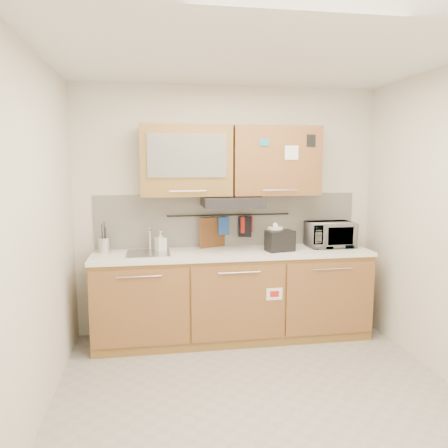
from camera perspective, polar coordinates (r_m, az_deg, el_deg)
name	(u,v)px	position (r m, az deg, el deg)	size (l,w,h in m)	color
floor	(260,398)	(3.67, 4.76, -21.67)	(3.20, 3.20, 0.00)	#9E9993
ceiling	(265,49)	(3.28, 5.34, 21.84)	(3.20, 3.20, 0.00)	white
wall_back	(228,211)	(4.68, 0.54, 1.75)	(3.20, 3.20, 0.00)	silver
wall_left	(33,239)	(3.23, -23.65, -1.84)	(3.00, 3.00, 0.00)	silver
base_cabinet	(233,300)	(4.57, 1.18, -9.89)	(2.80, 0.64, 0.88)	olive
countertop	(233,253)	(4.44, 1.21, -3.83)	(2.82, 0.62, 0.04)	white
backsplash	(228,220)	(4.68, 0.56, 0.51)	(2.80, 0.02, 0.56)	silver
upper_cabinets	(231,161)	(4.48, 0.87, 8.26)	(1.82, 0.37, 0.70)	olive
range_hood	(232,202)	(4.42, 1.09, 2.93)	(0.60, 0.46, 0.10)	black
sink	(149,253)	(4.39, -9.83, -3.78)	(0.42, 0.40, 0.26)	silver
utensil_rail	(229,215)	(4.64, 0.64, 1.19)	(0.02, 0.02, 1.30)	black
utensil_crock	(105,245)	(4.50, -15.33, -2.66)	(0.13, 0.13, 0.31)	silver
kettle	(275,239)	(4.55, 6.68, -1.92)	(0.21, 0.19, 0.28)	white
toaster	(280,241)	(4.47, 7.33, -2.17)	(0.30, 0.22, 0.21)	black
microwave	(330,234)	(4.79, 13.68, -1.33)	(0.48, 0.32, 0.27)	#999999
soap_bottle	(161,241)	(4.47, -8.29, -2.21)	(0.09, 0.10, 0.21)	#999999
cutting_board	(213,235)	(4.63, -1.49, -1.48)	(0.31, 0.02, 0.38)	brown
oven_mitt	(224,226)	(4.63, -0.06, -0.24)	(0.11, 0.03, 0.19)	#214999
dark_pouch	(245,227)	(4.67, 2.75, -0.36)	(0.14, 0.04, 0.22)	black
pot_holder	(247,225)	(4.67, 2.97, -0.09)	(0.14, 0.02, 0.17)	#AF2617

